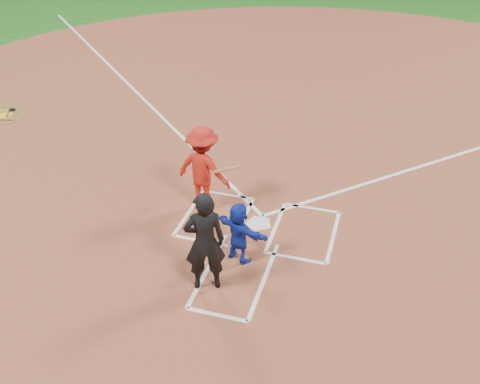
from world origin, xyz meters
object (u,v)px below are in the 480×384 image
(home_plate, at_px, (259,224))
(catcher, at_px, (239,232))
(umpire, at_px, (205,242))
(batter_at_plate, at_px, (203,169))

(home_plate, height_order, catcher, catcher)
(umpire, bearing_deg, batter_at_plate, -94.06)
(home_plate, bearing_deg, batter_at_plate, -12.98)
(catcher, relative_size, batter_at_plate, 0.65)
(home_plate, height_order, batter_at_plate, batter_at_plate)
(catcher, distance_m, batter_at_plate, 2.03)
(catcher, height_order, umpire, umpire)
(home_plate, bearing_deg, umpire, 78.92)
(home_plate, xyz_separation_m, umpire, (-0.42, -2.14, 0.98))
(home_plate, distance_m, batter_at_plate, 1.67)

